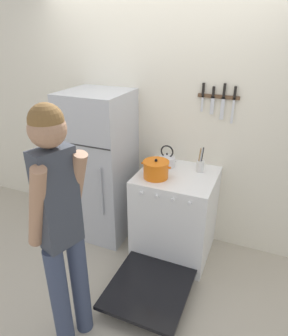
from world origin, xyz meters
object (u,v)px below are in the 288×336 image
(refrigerator, at_px, (100,167))
(utensil_jar, at_px, (200,165))
(stove_range, at_px, (174,216))
(tea_kettle, at_px, (167,160))
(dutch_oven_pot, at_px, (156,169))
(person, at_px, (61,225))

(refrigerator, relative_size, utensil_jar, 6.29)
(stove_range, relative_size, tea_kettle, 6.27)
(stove_range, relative_size, utensil_jar, 5.49)
(refrigerator, height_order, dutch_oven_pot, refrigerator)
(person, bearing_deg, stove_range, -0.52)
(tea_kettle, bearing_deg, utensil_jar, 1.11)
(refrigerator, height_order, stove_range, refrigerator)
(dutch_oven_pot, relative_size, person, 0.16)
(dutch_oven_pot, height_order, person, person)
(stove_range, xyz_separation_m, dutch_oven_pot, (-0.17, -0.10, 0.53))
(dutch_oven_pot, xyz_separation_m, tea_kettle, (0.01, 0.27, -0.01))
(refrigerator, distance_m, stove_range, 0.94)
(refrigerator, bearing_deg, person, -69.44)
(refrigerator, xyz_separation_m, tea_kettle, (0.72, 0.10, 0.16))
(refrigerator, distance_m, person, 1.37)
(stove_range, distance_m, tea_kettle, 0.57)
(person, bearing_deg, refrigerator, 38.20)
(dutch_oven_pot, relative_size, tea_kettle, 1.27)
(stove_range, relative_size, dutch_oven_pot, 4.94)
(utensil_jar, height_order, person, person)
(dutch_oven_pot, distance_m, tea_kettle, 0.27)
(refrigerator, height_order, person, person)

